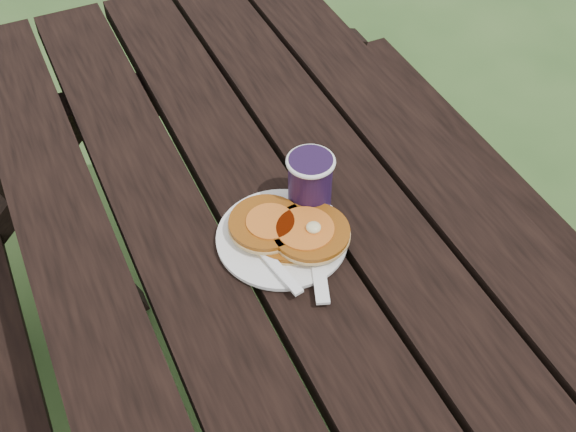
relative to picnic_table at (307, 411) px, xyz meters
name	(u,v)px	position (x,y,z in m)	size (l,w,h in m)	color
picnic_table	(307,411)	(0.00, 0.00, 0.00)	(1.36, 1.80, 0.75)	black
plate	(282,238)	(0.00, 0.10, 0.39)	(0.20, 0.20, 0.01)	white
pancake_stack	(290,230)	(0.01, 0.09, 0.41)	(0.17, 0.16, 0.04)	#9A5011
knife	(317,255)	(0.03, 0.04, 0.39)	(0.02, 0.18, 0.01)	white
fork	(278,268)	(-0.04, 0.04, 0.40)	(0.03, 0.16, 0.01)	white
coffee_cup	(310,181)	(0.07, 0.14, 0.44)	(0.08, 0.08, 0.10)	#201032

